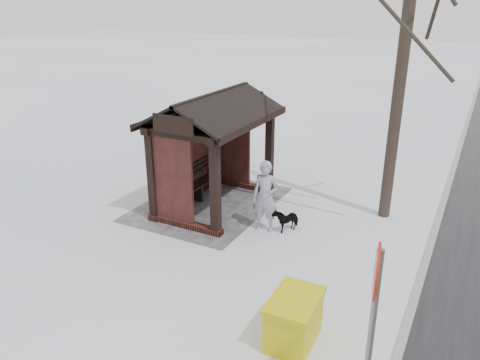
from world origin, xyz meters
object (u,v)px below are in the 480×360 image
object	(u,v)px
dog	(286,219)
road_sign	(373,304)
grit_bin	(294,319)
bus_shelter	(209,128)
pedestrian	(265,197)

from	to	relation	value
dog	road_sign	xyz separation A→B (m)	(4.77, 3.03, 1.62)
grit_bin	dog	bearing A→B (deg)	-157.83
grit_bin	road_sign	xyz separation A→B (m)	(1.13, 1.38, 1.49)
grit_bin	road_sign	size ratio (longest dim) A/B	0.41
bus_shelter	grit_bin	distance (m)	6.03
pedestrian	grit_bin	bearing A→B (deg)	-67.64
road_sign	grit_bin	bearing A→B (deg)	-139.73
bus_shelter	grit_bin	xyz separation A→B (m)	(4.10, 4.06, -1.74)
bus_shelter	pedestrian	distance (m)	2.45
pedestrian	road_sign	bearing A→B (deg)	-61.79
bus_shelter	pedestrian	bearing A→B (deg)	70.45
grit_bin	road_sign	distance (m)	2.33
pedestrian	road_sign	distance (m)	5.81
dog	grit_bin	distance (m)	3.99
pedestrian	grit_bin	distance (m)	4.02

